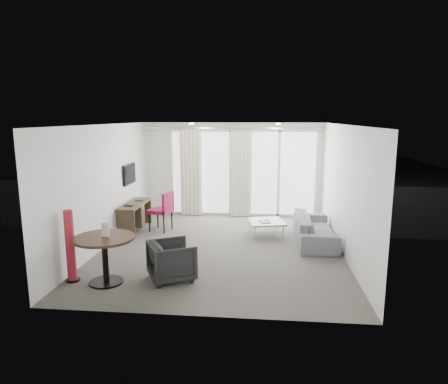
# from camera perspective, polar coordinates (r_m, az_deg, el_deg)

# --- Properties ---
(floor) EXTENTS (5.00, 6.00, 0.00)m
(floor) POSITION_cam_1_polar(r_m,az_deg,el_deg) (8.62, -0.40, -7.95)
(floor) COLOR #55514A
(floor) RESTS_ON ground
(ceiling) EXTENTS (5.00, 6.00, 0.00)m
(ceiling) POSITION_cam_1_polar(r_m,az_deg,el_deg) (8.17, -0.42, 9.61)
(ceiling) COLOR white
(ceiling) RESTS_ON ground
(wall_left) EXTENTS (0.00, 6.00, 2.60)m
(wall_left) POSITION_cam_1_polar(r_m,az_deg,el_deg) (8.91, -16.62, 0.84)
(wall_left) COLOR silver
(wall_left) RESTS_ON ground
(wall_right) EXTENTS (0.00, 6.00, 2.60)m
(wall_right) POSITION_cam_1_polar(r_m,az_deg,el_deg) (8.41, 16.79, 0.27)
(wall_right) COLOR silver
(wall_right) RESTS_ON ground
(wall_front) EXTENTS (5.00, 0.00, 2.60)m
(wall_front) POSITION_cam_1_polar(r_m,az_deg,el_deg) (5.39, -3.77, -4.98)
(wall_front) COLOR silver
(wall_front) RESTS_ON ground
(window_panel) EXTENTS (4.00, 0.02, 2.38)m
(window_panel) POSITION_cam_1_polar(r_m,az_deg,el_deg) (11.23, 2.72, 2.72)
(window_panel) COLOR white
(window_panel) RESTS_ON ground
(window_frame) EXTENTS (4.10, 0.06, 2.44)m
(window_frame) POSITION_cam_1_polar(r_m,az_deg,el_deg) (11.21, 2.72, 2.71)
(window_frame) COLOR white
(window_frame) RESTS_ON ground
(curtain_left) EXTENTS (0.60, 0.20, 2.38)m
(curtain_left) POSITION_cam_1_polar(r_m,az_deg,el_deg) (11.23, -4.74, 2.70)
(curtain_left) COLOR beige
(curtain_left) RESTS_ON ground
(curtain_right) EXTENTS (0.60, 0.20, 2.38)m
(curtain_right) POSITION_cam_1_polar(r_m,az_deg,el_deg) (11.07, 2.42, 2.61)
(curtain_right) COLOR beige
(curtain_right) RESTS_ON ground
(curtain_track) EXTENTS (4.80, 0.04, 0.04)m
(curtain_track) POSITION_cam_1_polar(r_m,az_deg,el_deg) (10.98, 1.15, 9.10)
(curtain_track) COLOR #B2B2B7
(curtain_track) RESTS_ON ceiling
(downlight_a) EXTENTS (0.12, 0.12, 0.02)m
(downlight_a) POSITION_cam_1_polar(r_m,az_deg,el_deg) (9.88, -4.70, 9.70)
(downlight_a) COLOR #FFE0B2
(downlight_a) RESTS_ON ceiling
(downlight_b) EXTENTS (0.12, 0.12, 0.02)m
(downlight_b) POSITION_cam_1_polar(r_m,az_deg,el_deg) (9.73, 7.74, 9.63)
(downlight_b) COLOR #FFE0B2
(downlight_b) RESTS_ON ceiling
(desk) EXTENTS (0.45, 1.44, 0.68)m
(desk) POSITION_cam_1_polar(r_m,az_deg,el_deg) (10.06, -12.60, -3.47)
(desk) COLOR #3A2C1D
(desk) RESTS_ON floor
(tv) EXTENTS (0.05, 0.80, 0.50)m
(tv) POSITION_cam_1_polar(r_m,az_deg,el_deg) (10.22, -13.36, 2.51)
(tv) COLOR black
(tv) RESTS_ON wall_left
(desk_chair) EXTENTS (0.64, 0.62, 0.97)m
(desk_chair) POSITION_cam_1_polar(r_m,az_deg,el_deg) (9.88, -9.06, -2.72)
(desk_chair) COLOR maroon
(desk_chair) RESTS_ON floor
(round_table) EXTENTS (1.07, 1.07, 0.80)m
(round_table) POSITION_cam_1_polar(r_m,az_deg,el_deg) (7.04, -16.60, -9.29)
(round_table) COLOR #351B10
(round_table) RESTS_ON floor
(menu_card) EXTENTS (0.13, 0.04, 0.24)m
(menu_card) POSITION_cam_1_polar(r_m,az_deg,el_deg) (6.94, -16.51, -6.82)
(menu_card) COLOR white
(menu_card) RESTS_ON round_table
(red_lamp) EXTENTS (0.26, 0.26, 1.23)m
(red_lamp) POSITION_cam_1_polar(r_m,az_deg,el_deg) (7.25, -21.11, -7.20)
(red_lamp) COLOR #AA2534
(red_lamp) RESTS_ON floor
(tub_armchair) EXTENTS (0.99, 0.98, 0.67)m
(tub_armchair) POSITION_cam_1_polar(r_m,az_deg,el_deg) (6.97, -7.48, -9.69)
(tub_armchair) COLOR black
(tub_armchair) RESTS_ON floor
(coffee_table) EXTENTS (0.95, 0.95, 0.36)m
(coffee_table) POSITION_cam_1_polar(r_m,az_deg,el_deg) (9.46, 6.02, -5.18)
(coffee_table) COLOR gray
(coffee_table) RESTS_ON floor
(remote) EXTENTS (0.10, 0.18, 0.02)m
(remote) POSITION_cam_1_polar(r_m,az_deg,el_deg) (9.48, 6.18, -4.00)
(remote) COLOR black
(remote) RESTS_ON coffee_table
(magazine) EXTENTS (0.32, 0.35, 0.02)m
(magazine) POSITION_cam_1_polar(r_m,az_deg,el_deg) (9.32, 5.80, -4.25)
(magazine) COLOR gray
(magazine) RESTS_ON coffee_table
(sofa) EXTENTS (0.80, 2.05, 0.60)m
(sofa) POSITION_cam_1_polar(r_m,az_deg,el_deg) (9.16, 12.86, -5.13)
(sofa) COLOR slate
(sofa) RESTS_ON floor
(terrace_slab) EXTENTS (5.60, 3.00, 0.12)m
(terrace_slab) POSITION_cam_1_polar(r_m,az_deg,el_deg) (12.94, 3.02, -1.88)
(terrace_slab) COLOR #4D4D50
(terrace_slab) RESTS_ON ground
(rattan_chair_a) EXTENTS (0.58, 0.58, 0.79)m
(rattan_chair_a) POSITION_cam_1_polar(r_m,az_deg,el_deg) (12.97, 3.95, 0.19)
(rattan_chair_a) COLOR brown
(rattan_chair_a) RESTS_ON terrace_slab
(rattan_chair_b) EXTENTS (0.55, 0.55, 0.75)m
(rattan_chair_b) POSITION_cam_1_polar(r_m,az_deg,el_deg) (12.71, 12.06, -0.33)
(rattan_chair_b) COLOR brown
(rattan_chair_b) RESTS_ON terrace_slab
(rattan_table) EXTENTS (0.56, 0.56, 0.51)m
(rattan_table) POSITION_cam_1_polar(r_m,az_deg,el_deg) (12.64, 9.97, -0.88)
(rattan_table) COLOR brown
(rattan_table) RESTS_ON terrace_slab
(balustrade) EXTENTS (5.50, 0.06, 1.05)m
(balustrade) POSITION_cam_1_polar(r_m,az_deg,el_deg) (14.26, 3.31, 1.58)
(balustrade) COLOR #B2B2B7
(balustrade) RESTS_ON terrace_slab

